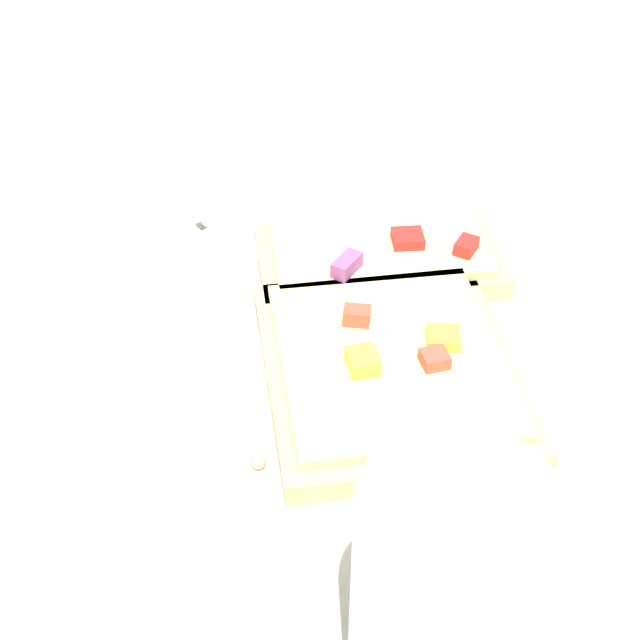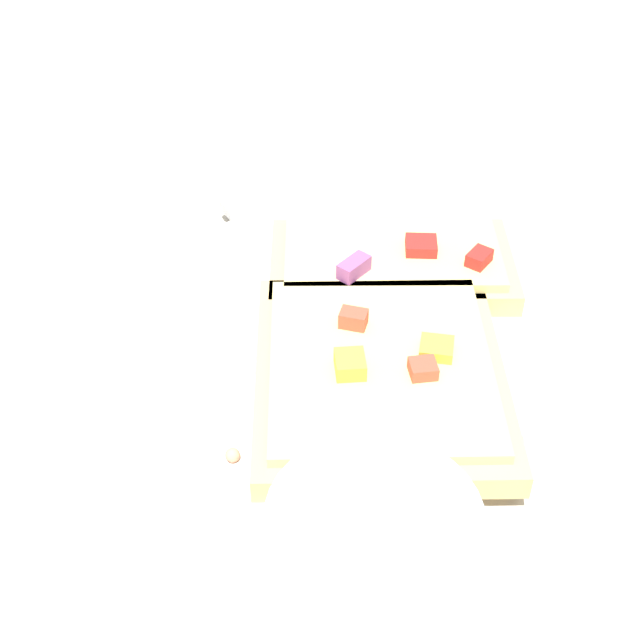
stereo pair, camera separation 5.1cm
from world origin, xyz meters
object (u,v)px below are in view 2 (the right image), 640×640
at_px(pizza_slice_main, 380,374).
at_px(plate, 320,341).
at_px(napkin, 447,159).
at_px(fork, 260,347).
at_px(drinking_glass, 368,625).
at_px(pizza_slice_corner, 392,263).
at_px(knife, 289,266).

bearing_deg(pizza_slice_main, plate, 34.94).
distance_m(pizza_slice_main, napkin, 0.27).
height_order(fork, drinking_glass, drinking_glass).
relative_size(plate, napkin, 1.68).
bearing_deg(fork, pizza_slice_main, 32.83).
distance_m(plate, fork, 0.04).
xyz_separation_m(fork, drinking_glass, (0.01, 0.21, 0.05)).
distance_m(fork, pizza_slice_corner, 0.11).
bearing_deg(pizza_slice_main, knife, 24.89).
bearing_deg(plate, napkin, -130.80).
distance_m(plate, drinking_glass, 0.22).
distance_m(pizza_slice_main, pizza_slice_corner, 0.10).
height_order(fork, pizza_slice_corner, pizza_slice_corner).
height_order(knife, napkin, knife).
bearing_deg(plate, pizza_slice_main, 109.66).
height_order(pizza_slice_main, napkin, pizza_slice_main).
distance_m(plate, pizza_slice_main, 0.06).
height_order(drinking_glass, napkin, drinking_glass).
xyz_separation_m(pizza_slice_main, napkin, (-0.14, -0.23, -0.02)).
bearing_deg(napkin, knife, 36.20).
bearing_deg(drinking_glass, napkin, -116.96).
relative_size(fork, pizza_slice_corner, 1.24).
bearing_deg(plate, fork, 6.74).
relative_size(plate, pizza_slice_corner, 1.57).
distance_m(drinking_glass, napkin, 0.44).
bearing_deg(pizza_slice_main, napkin, -15.30).
height_order(plate, knife, knife).
bearing_deg(knife, drinking_glass, -22.40).
distance_m(plate, pizza_slice_corner, 0.07).
bearing_deg(pizza_slice_corner, drinking_glass, 83.83).
bearing_deg(drinking_glass, plate, -101.89).
xyz_separation_m(fork, knife, (-0.04, -0.07, 0.00)).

